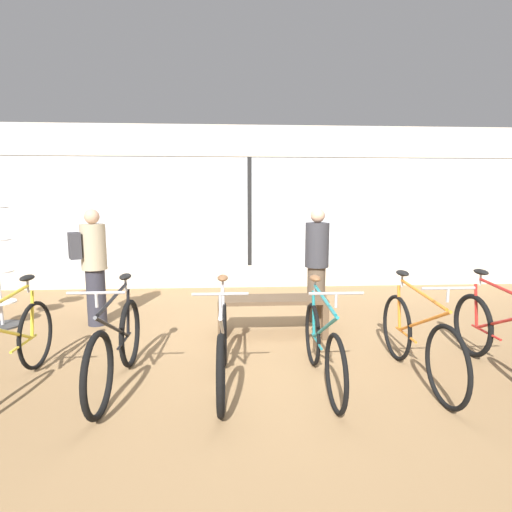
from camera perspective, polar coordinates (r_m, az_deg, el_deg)
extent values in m
plane|color=#99754C|center=(4.53, 1.28, -15.01)|extent=(24.00, 24.00, 0.00)
cube|color=beige|center=(8.15, -0.92, -2.86)|extent=(12.00, 0.08, 0.45)
cube|color=silver|center=(8.00, -0.94, 6.31)|extent=(12.00, 0.04, 2.15)
cube|color=beige|center=(8.08, -0.97, 16.11)|extent=(12.00, 0.08, 0.60)
cube|color=black|center=(7.98, -0.94, 6.30)|extent=(0.08, 0.02, 2.15)
torus|color=black|center=(4.88, -28.93, -9.85)|extent=(0.04, 0.72, 0.72)
cylinder|color=gold|center=(4.32, -32.46, -9.03)|extent=(0.03, 1.01, 0.51)
cylinder|color=gold|center=(4.78, -29.34, -7.24)|extent=(0.03, 0.11, 0.49)
cylinder|color=gold|center=(4.28, -32.54, -5.39)|extent=(0.03, 0.94, 0.10)
cylinder|color=gold|center=(4.67, -30.23, -10.72)|extent=(0.03, 0.49, 0.03)
cylinder|color=#B2B2B7|center=(4.68, -29.81, -3.69)|extent=(0.02, 0.02, 0.14)
ellipsoid|color=black|center=(4.66, -29.88, -2.73)|extent=(0.11, 0.22, 0.06)
torus|color=black|center=(4.55, -17.55, -10.45)|extent=(0.05, 0.72, 0.72)
torus|color=black|center=(3.63, -21.61, -15.50)|extent=(0.05, 0.72, 0.72)
cylinder|color=black|center=(3.97, -19.66, -9.65)|extent=(0.03, 0.96, 0.51)
cylinder|color=black|center=(4.44, -17.81, -7.67)|extent=(0.03, 0.11, 0.49)
cylinder|color=black|center=(3.92, -19.73, -5.68)|extent=(0.03, 0.89, 0.10)
cylinder|color=black|center=(4.34, -18.31, -11.40)|extent=(0.03, 0.46, 0.03)
cylinder|color=#B2B2B7|center=(4.33, -18.12, -3.86)|extent=(0.02, 0.02, 0.14)
ellipsoid|color=black|center=(4.32, -18.17, -2.82)|extent=(0.11, 0.22, 0.06)
cylinder|color=#B2B2B7|center=(3.49, -21.83, -5.87)|extent=(0.02, 0.02, 0.12)
cylinder|color=#ADADB2|center=(3.48, -21.88, -4.91)|extent=(0.46, 0.02, 0.02)
torus|color=black|center=(4.39, -4.66, -11.03)|extent=(0.06, 0.68, 0.68)
torus|color=black|center=(3.44, -5.03, -16.58)|extent=(0.06, 0.68, 0.68)
cylinder|color=#BCBCC1|center=(3.79, -4.88, -10.32)|extent=(0.03, 0.95, 0.51)
cylinder|color=#BCBCC1|center=(4.28, -4.71, -8.17)|extent=(0.03, 0.11, 0.49)
cylinder|color=#BCBCC1|center=(3.74, -4.92, -6.17)|extent=(0.03, 0.88, 0.10)
cylinder|color=#BCBCC1|center=(4.17, -4.73, -12.06)|extent=(0.03, 0.46, 0.03)
cylinder|color=#B2B2B7|center=(4.16, -4.77, -4.22)|extent=(0.02, 0.02, 0.14)
ellipsoid|color=brown|center=(4.14, -4.78, -3.14)|extent=(0.11, 0.22, 0.06)
cylinder|color=#B2B2B7|center=(3.29, -5.13, -6.45)|extent=(0.02, 0.02, 0.12)
cylinder|color=#ADADB2|center=(3.28, -5.14, -5.44)|extent=(0.46, 0.02, 0.02)
torus|color=black|center=(4.43, 8.07, -10.97)|extent=(0.04, 0.67, 0.67)
torus|color=black|center=(3.54, 11.34, -16.08)|extent=(0.04, 0.67, 0.67)
cylinder|color=#1E7A7F|center=(3.87, 9.72, -10.14)|extent=(0.03, 0.92, 0.51)
cylinder|color=#1E7A7F|center=(4.32, 8.24, -8.13)|extent=(0.03, 0.11, 0.49)
cylinder|color=#1E7A7F|center=(3.82, 9.72, -6.08)|extent=(0.03, 0.84, 0.10)
cylinder|color=#1E7A7F|center=(4.23, 8.67, -11.93)|extent=(0.03, 0.44, 0.03)
cylinder|color=#B2B2B7|center=(4.21, 8.44, -4.23)|extent=(0.02, 0.02, 0.14)
ellipsoid|color=brown|center=(4.19, 8.46, -3.16)|extent=(0.11, 0.22, 0.06)
cylinder|color=#B2B2B7|center=(3.40, 11.37, -6.24)|extent=(0.02, 0.02, 0.12)
cylinder|color=#ADADB2|center=(3.38, 11.40, -5.26)|extent=(0.46, 0.02, 0.02)
torus|color=black|center=(4.78, 19.44, -9.58)|extent=(0.04, 0.72, 0.72)
torus|color=black|center=(3.89, 25.61, -14.05)|extent=(0.04, 0.72, 0.72)
cylinder|color=orange|center=(4.22, 22.59, -8.70)|extent=(0.03, 0.99, 0.51)
cylinder|color=orange|center=(4.68, 19.76, -6.92)|extent=(0.03, 0.11, 0.49)
cylinder|color=orange|center=(4.18, 22.62, -4.97)|extent=(0.03, 0.92, 0.10)
cylinder|color=orange|center=(4.58, 20.60, -10.45)|extent=(0.03, 0.48, 0.03)
cylinder|color=#B2B2B7|center=(4.58, 20.15, -3.29)|extent=(0.02, 0.02, 0.14)
ellipsoid|color=black|center=(4.56, 20.19, -2.31)|extent=(0.11, 0.22, 0.06)
cylinder|color=#B2B2B7|center=(3.77, 25.74, -5.07)|extent=(0.02, 0.02, 0.12)
cylinder|color=#ADADB2|center=(3.75, 25.79, -4.17)|extent=(0.46, 0.02, 0.02)
torus|color=black|center=(5.22, 28.52, -8.67)|extent=(0.06, 0.71, 0.71)
cylinder|color=red|center=(4.70, 32.43, -7.72)|extent=(0.03, 1.01, 0.51)
cylinder|color=red|center=(5.13, 28.93, -6.22)|extent=(0.03, 0.11, 0.49)
cylinder|color=red|center=(4.67, 32.47, -4.36)|extent=(0.03, 0.94, 0.10)
cylinder|color=red|center=(5.03, 29.99, -9.41)|extent=(0.03, 0.49, 0.03)
cylinder|color=#B2B2B7|center=(5.04, 29.42, -2.90)|extent=(0.02, 0.02, 0.14)
ellipsoid|color=black|center=(5.02, 29.48, -2.00)|extent=(0.11, 0.22, 0.06)
cylinder|color=#333333|center=(6.74, -32.45, -8.37)|extent=(0.48, 0.48, 0.03)
cylinder|color=white|center=(6.66, -32.67, -5.58)|extent=(0.40, 0.40, 0.02)
cube|color=brown|center=(5.21, 2.33, -6.22)|extent=(1.40, 0.44, 0.05)
cube|color=brown|center=(5.08, -5.01, -9.63)|extent=(0.08, 0.08, 0.46)
cube|color=brown|center=(5.21, 9.85, -9.26)|extent=(0.08, 0.08, 0.46)
cube|color=brown|center=(5.43, -4.90, -8.47)|extent=(0.08, 0.08, 0.46)
cube|color=brown|center=(5.55, 9.00, -8.16)|extent=(0.08, 0.08, 0.46)
cylinder|color=#2D2D38|center=(6.12, -21.84, -5.47)|extent=(0.35, 0.35, 0.80)
cylinder|color=tan|center=(6.00, -22.20, 1.22)|extent=(0.46, 0.46, 0.64)
sphere|color=tan|center=(5.97, -22.42, 5.24)|extent=(0.21, 0.21, 0.21)
cube|color=#38383D|center=(5.96, -24.49, 1.36)|extent=(0.24, 0.28, 0.36)
cylinder|color=brown|center=(5.93, 8.57, -5.38)|extent=(0.30, 0.30, 0.81)
cylinder|color=#333338|center=(5.81, 8.72, 1.57)|extent=(0.40, 0.40, 0.64)
sphere|color=tan|center=(5.77, 8.81, 5.74)|extent=(0.21, 0.21, 0.21)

